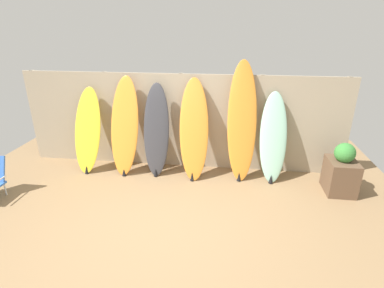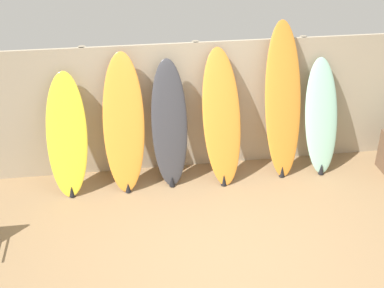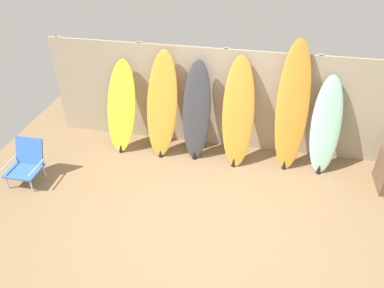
{
  "view_description": "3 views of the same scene",
  "coord_description": "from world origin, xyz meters",
  "px_view_note": "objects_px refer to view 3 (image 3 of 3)",
  "views": [
    {
      "loc": [
        0.89,
        -3.33,
        2.63
      ],
      "look_at": [
        0.4,
        0.45,
        1.09
      ],
      "focal_mm": 28.0,
      "sensor_mm": 36.0,
      "label": 1
    },
    {
      "loc": [
        -1.01,
        -4.52,
        3.92
      ],
      "look_at": [
        -0.26,
        0.6,
        1.1
      ],
      "focal_mm": 50.0,
      "sensor_mm": 36.0,
      "label": 2
    },
    {
      "loc": [
        0.58,
        -3.67,
        3.87
      ],
      "look_at": [
        -0.3,
        0.77,
        0.78
      ],
      "focal_mm": 35.0,
      "sensor_mm": 36.0,
      "label": 3
    }
  ],
  "objects_px": {
    "surfboard_yellow_0": "(121,108)",
    "surfboard_charcoal_2": "(197,112)",
    "surfboard_seafoam_5": "(326,126)",
    "surfboard_orange_3": "(238,114)",
    "surfboard_orange_1": "(162,106)",
    "surfboard_orange_4": "(292,109)",
    "beach_chair": "(27,162)"
  },
  "relations": [
    {
      "from": "surfboard_orange_1",
      "to": "surfboard_orange_4",
      "type": "relative_size",
      "value": 0.86
    },
    {
      "from": "surfboard_charcoal_2",
      "to": "surfboard_orange_4",
      "type": "height_order",
      "value": "surfboard_orange_4"
    },
    {
      "from": "beach_chair",
      "to": "surfboard_orange_4",
      "type": "bearing_deg",
      "value": 13.99
    },
    {
      "from": "surfboard_charcoal_2",
      "to": "surfboard_seafoam_5",
      "type": "height_order",
      "value": "surfboard_charcoal_2"
    },
    {
      "from": "beach_chair",
      "to": "surfboard_orange_3",
      "type": "bearing_deg",
      "value": 17.25
    },
    {
      "from": "surfboard_orange_1",
      "to": "surfboard_charcoal_2",
      "type": "relative_size",
      "value": 1.06
    },
    {
      "from": "beach_chair",
      "to": "surfboard_orange_1",
      "type": "bearing_deg",
      "value": 28.88
    },
    {
      "from": "surfboard_seafoam_5",
      "to": "surfboard_yellow_0",
      "type": "bearing_deg",
      "value": -179.21
    },
    {
      "from": "surfboard_charcoal_2",
      "to": "beach_chair",
      "type": "bearing_deg",
      "value": -153.88
    },
    {
      "from": "surfboard_orange_1",
      "to": "surfboard_orange_4",
      "type": "height_order",
      "value": "surfboard_orange_4"
    },
    {
      "from": "surfboard_yellow_0",
      "to": "surfboard_seafoam_5",
      "type": "relative_size",
      "value": 1.0
    },
    {
      "from": "surfboard_orange_4",
      "to": "surfboard_yellow_0",
      "type": "bearing_deg",
      "value": -178.8
    },
    {
      "from": "surfboard_seafoam_5",
      "to": "beach_chair",
      "type": "bearing_deg",
      "value": -164.64
    },
    {
      "from": "surfboard_yellow_0",
      "to": "surfboard_orange_4",
      "type": "distance_m",
      "value": 2.84
    },
    {
      "from": "surfboard_charcoal_2",
      "to": "surfboard_yellow_0",
      "type": "bearing_deg",
      "value": -179.42
    },
    {
      "from": "surfboard_orange_4",
      "to": "beach_chair",
      "type": "bearing_deg",
      "value": -162.46
    },
    {
      "from": "surfboard_orange_3",
      "to": "surfboard_orange_4",
      "type": "xyz_separation_m",
      "value": [
        0.83,
        0.06,
        0.16
      ]
    },
    {
      "from": "surfboard_yellow_0",
      "to": "beach_chair",
      "type": "bearing_deg",
      "value": -134.27
    },
    {
      "from": "surfboard_orange_3",
      "to": "surfboard_seafoam_5",
      "type": "xyz_separation_m",
      "value": [
        1.39,
        0.05,
        -0.1
      ]
    },
    {
      "from": "surfboard_yellow_0",
      "to": "beach_chair",
      "type": "xyz_separation_m",
      "value": [
        -1.18,
        -1.21,
        -0.44
      ]
    },
    {
      "from": "surfboard_orange_4",
      "to": "surfboard_seafoam_5",
      "type": "distance_m",
      "value": 0.61
    },
    {
      "from": "surfboard_yellow_0",
      "to": "surfboard_seafoam_5",
      "type": "bearing_deg",
      "value": 0.79
    },
    {
      "from": "surfboard_orange_3",
      "to": "surfboard_seafoam_5",
      "type": "distance_m",
      "value": 1.39
    },
    {
      "from": "surfboard_orange_1",
      "to": "beach_chair",
      "type": "distance_m",
      "value": 2.32
    },
    {
      "from": "surfboard_orange_1",
      "to": "surfboard_orange_3",
      "type": "bearing_deg",
      "value": -0.09
    },
    {
      "from": "surfboard_yellow_0",
      "to": "surfboard_orange_4",
      "type": "xyz_separation_m",
      "value": [
        2.83,
        0.06,
        0.26
      ]
    },
    {
      "from": "surfboard_yellow_0",
      "to": "surfboard_charcoal_2",
      "type": "height_order",
      "value": "surfboard_charcoal_2"
    },
    {
      "from": "surfboard_yellow_0",
      "to": "surfboard_orange_4",
      "type": "height_order",
      "value": "surfboard_orange_4"
    },
    {
      "from": "surfboard_orange_3",
      "to": "surfboard_seafoam_5",
      "type": "bearing_deg",
      "value": 1.97
    },
    {
      "from": "surfboard_yellow_0",
      "to": "beach_chair",
      "type": "height_order",
      "value": "surfboard_yellow_0"
    },
    {
      "from": "surfboard_yellow_0",
      "to": "surfboard_orange_3",
      "type": "relative_size",
      "value": 0.88
    },
    {
      "from": "surfboard_yellow_0",
      "to": "surfboard_charcoal_2",
      "type": "bearing_deg",
      "value": 0.58
    }
  ]
}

